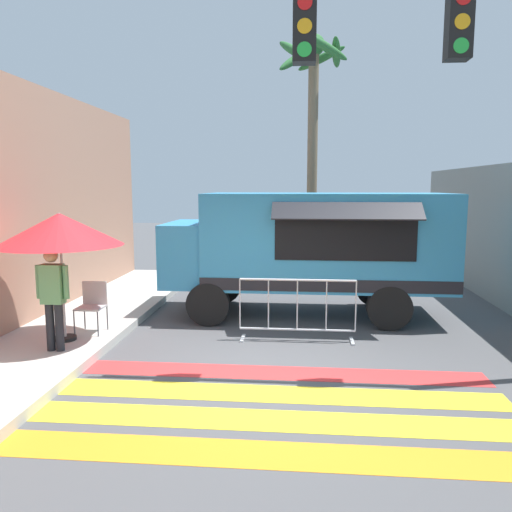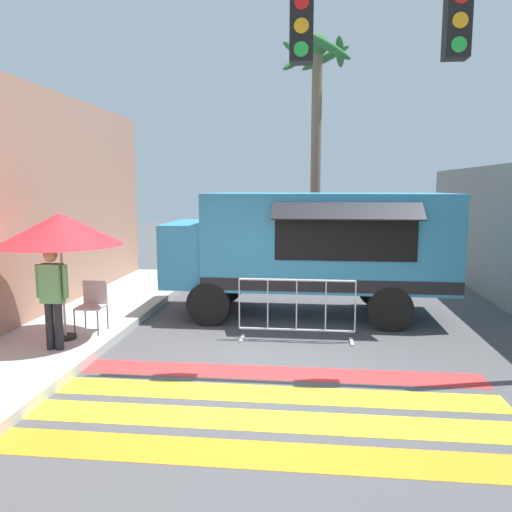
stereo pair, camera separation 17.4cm
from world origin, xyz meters
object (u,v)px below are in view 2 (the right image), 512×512
object	(u,v)px
palm_tree	(317,107)
food_truck	(306,243)
traffic_signal_pole	(456,79)
barricade_front	(297,310)
vendor_person	(52,293)
patio_umbrella	(60,229)
folding_chair	(93,301)

from	to	relation	value
palm_tree	food_truck	bearing A→B (deg)	-93.00
traffic_signal_pole	barricade_front	size ratio (longest dim) A/B	2.76
vendor_person	patio_umbrella	bearing A→B (deg)	104.70
traffic_signal_pole	folding_chair	bearing A→B (deg)	168.35
barricade_front	vendor_person	bearing A→B (deg)	-160.62
patio_umbrella	folding_chair	distance (m)	1.47
food_truck	folding_chair	world-z (taller)	food_truck
food_truck	palm_tree	distance (m)	5.42
barricade_front	patio_umbrella	bearing A→B (deg)	-168.57
vendor_person	barricade_front	bearing A→B (deg)	22.90
food_truck	patio_umbrella	world-z (taller)	food_truck
food_truck	vendor_person	xyz separation A→B (m)	(-3.94, -3.17, -0.48)
barricade_front	folding_chair	bearing A→B (deg)	-176.00
folding_chair	barricade_front	xyz separation A→B (m)	(3.65, 0.26, -0.13)
food_truck	patio_umbrella	bearing A→B (deg)	-147.01
patio_umbrella	vendor_person	size ratio (longest dim) A/B	1.32
folding_chair	barricade_front	size ratio (longest dim) A/B	0.43
food_truck	palm_tree	size ratio (longest dim) A/B	0.84
food_truck	palm_tree	world-z (taller)	palm_tree
traffic_signal_pole	folding_chair	world-z (taller)	traffic_signal_pole
barricade_front	palm_tree	bearing A→B (deg)	86.68
vendor_person	barricade_front	xyz separation A→B (m)	(3.81, 1.34, -0.52)
traffic_signal_pole	palm_tree	size ratio (longest dim) A/B	0.82
traffic_signal_pole	vendor_person	xyz separation A→B (m)	(-5.94, 0.11, -3.09)
folding_chair	vendor_person	distance (m)	1.16
patio_umbrella	traffic_signal_pole	bearing A→B (deg)	-6.19
folding_chair	barricade_front	distance (m)	3.66
traffic_signal_pole	palm_tree	world-z (taller)	palm_tree
patio_umbrella	folding_chair	size ratio (longest dim) A/B	2.42
folding_chair	palm_tree	world-z (taller)	palm_tree
traffic_signal_pole	folding_chair	distance (m)	6.85
vendor_person	folding_chair	bearing A→B (deg)	85.15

